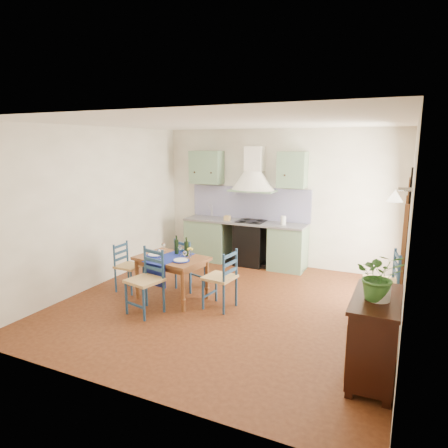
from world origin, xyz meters
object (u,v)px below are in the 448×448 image
(dining_table, at_px, (172,262))
(chair_near, at_px, (146,281))
(potted_plant, at_px, (379,276))
(sideboard, at_px, (374,335))

(dining_table, relative_size, chair_near, 1.24)
(chair_near, xyz_separation_m, potted_plant, (3.24, -0.47, 0.69))
(chair_near, xyz_separation_m, sideboard, (3.23, -0.40, 0.00))
(dining_table, relative_size, potted_plant, 2.37)
(potted_plant, bearing_deg, dining_table, 160.97)
(dining_table, height_order, potted_plant, potted_plant)
(chair_near, bearing_deg, potted_plant, -8.26)
(dining_table, relative_size, sideboard, 1.15)
(chair_near, bearing_deg, dining_table, 85.82)
(chair_near, distance_m, sideboard, 3.26)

